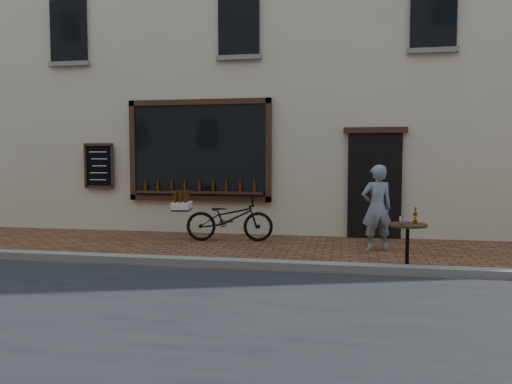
# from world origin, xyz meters

# --- Properties ---
(ground) EXTENTS (90.00, 90.00, 0.00)m
(ground) POSITION_xyz_m (0.00, 0.00, 0.00)
(ground) COLOR #502E1A
(ground) RESTS_ON ground
(kerb) EXTENTS (90.00, 0.25, 0.12)m
(kerb) POSITION_xyz_m (0.00, 0.20, 0.06)
(kerb) COLOR slate
(kerb) RESTS_ON ground
(shop_building) EXTENTS (28.00, 6.20, 10.00)m
(shop_building) POSITION_xyz_m (0.00, 6.50, 5.00)
(shop_building) COLOR beige
(shop_building) RESTS_ON ground
(cargo_bicycle) EXTENTS (2.08, 0.85, 0.99)m
(cargo_bicycle) POSITION_xyz_m (-1.03, 2.54, 0.47)
(cargo_bicycle) COLOR black
(cargo_bicycle) RESTS_ON ground
(bistro_table) EXTENTS (0.56, 0.56, 0.96)m
(bistro_table) POSITION_xyz_m (2.23, 0.35, 0.51)
(bistro_table) COLOR black
(bistro_table) RESTS_ON ground
(pedestrian) EXTENTS (0.66, 0.54, 1.57)m
(pedestrian) POSITION_xyz_m (1.87, 2.03, 0.78)
(pedestrian) COLOR slate
(pedestrian) RESTS_ON ground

